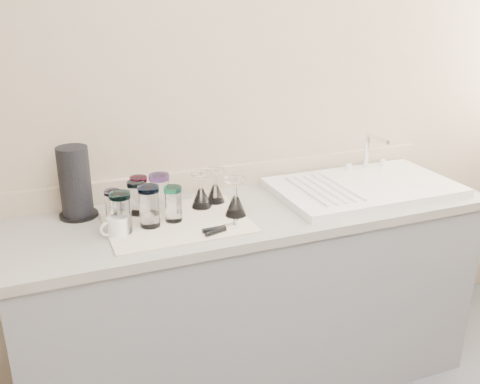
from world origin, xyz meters
name	(u,v)px	position (x,y,z in m)	size (l,w,h in m)	color
counter_unit	(253,299)	(0.00, 1.20, 0.45)	(2.06, 0.62, 0.90)	slate
sink_unit	(364,187)	(0.55, 1.20, 0.92)	(0.82, 0.50, 0.22)	white
dish_towel	(177,222)	(-0.34, 1.17, 0.90)	(0.55, 0.42, 0.01)	white
tumbler_teal	(113,205)	(-0.57, 1.27, 0.97)	(0.06, 0.06, 0.13)	white
tumbler_cyan	(136,198)	(-0.47, 1.30, 0.98)	(0.07, 0.07, 0.14)	white
tumbler_purple	(160,194)	(-0.38, 1.28, 0.99)	(0.08, 0.08, 0.16)	white
tumbler_magenta	(121,212)	(-0.56, 1.14, 0.99)	(0.08, 0.08, 0.16)	white
tumbler_blue	(149,206)	(-0.45, 1.16, 0.99)	(0.08, 0.08, 0.16)	white
tumbler_lavender	(173,204)	(-0.35, 1.18, 0.98)	(0.07, 0.07, 0.14)	white
tumbler_extra	(139,193)	(-0.45, 1.34, 0.98)	(0.07, 0.07, 0.14)	white
goblet_back_left	(201,195)	(-0.21, 1.27, 0.96)	(0.09, 0.09, 0.15)	white
goblet_back_right	(215,191)	(-0.13, 1.31, 0.96)	(0.08, 0.08, 0.15)	white
goblet_front_right	(236,203)	(-0.11, 1.14, 0.96)	(0.09, 0.09, 0.16)	white
can_opener	(221,229)	(-0.21, 1.02, 0.92)	(0.14, 0.06, 0.02)	silver
white_mug	(117,227)	(-0.58, 1.13, 0.94)	(0.11, 0.09, 0.08)	white
paper_towel_roll	(75,183)	(-0.70, 1.38, 1.04)	(0.16, 0.16, 0.29)	black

